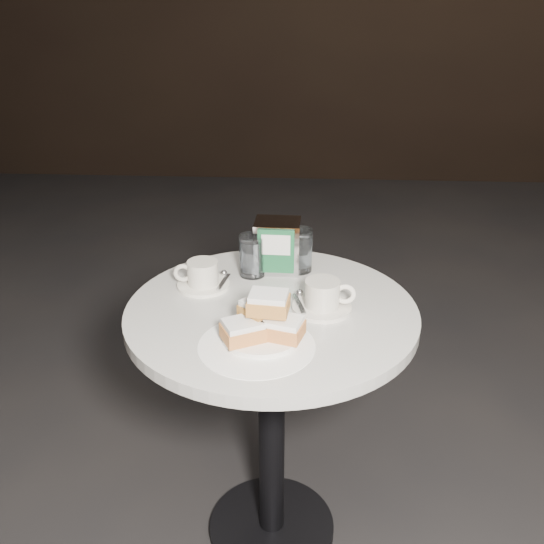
% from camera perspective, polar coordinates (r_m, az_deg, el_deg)
% --- Properties ---
extents(ground, '(7.00, 7.00, 0.00)m').
position_cam_1_polar(ground, '(1.93, -0.04, -23.12)').
color(ground, black).
rests_on(ground, ground).
extents(cafe_table, '(0.70, 0.70, 0.74)m').
position_cam_1_polar(cafe_table, '(1.56, -0.04, -9.76)').
color(cafe_table, black).
rests_on(cafe_table, ground).
extents(sugar_spill, '(0.31, 0.31, 0.00)m').
position_cam_1_polar(sugar_spill, '(1.31, -1.46, -6.93)').
color(sugar_spill, white).
rests_on(sugar_spill, cafe_table).
extents(beignet_plate, '(0.19, 0.19, 0.11)m').
position_cam_1_polar(beignet_plate, '(1.31, -0.83, -4.76)').
color(beignet_plate, white).
rests_on(beignet_plate, cafe_table).
extents(coffee_cup_left, '(0.15, 0.15, 0.07)m').
position_cam_1_polar(coffee_cup_left, '(1.54, -6.56, -0.36)').
color(coffee_cup_left, white).
rests_on(coffee_cup_left, cafe_table).
extents(coffee_cup_right, '(0.15, 0.14, 0.07)m').
position_cam_1_polar(coffee_cup_right, '(1.43, 4.80, -2.37)').
color(coffee_cup_right, silver).
rests_on(coffee_cup_right, cafe_table).
extents(water_glass_left, '(0.09, 0.09, 0.11)m').
position_cam_1_polar(water_glass_left, '(1.59, -1.88, 1.51)').
color(water_glass_left, white).
rests_on(water_glass_left, cafe_table).
extents(water_glass_right, '(0.08, 0.08, 0.12)m').
position_cam_1_polar(water_glass_right, '(1.61, 2.54, 2.00)').
color(water_glass_right, silver).
rests_on(water_glass_right, cafe_table).
extents(napkin_dispenser, '(0.12, 0.11, 0.14)m').
position_cam_1_polar(napkin_dispenser, '(1.61, 0.52, 2.48)').
color(napkin_dispenser, silver).
rests_on(napkin_dispenser, cafe_table).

